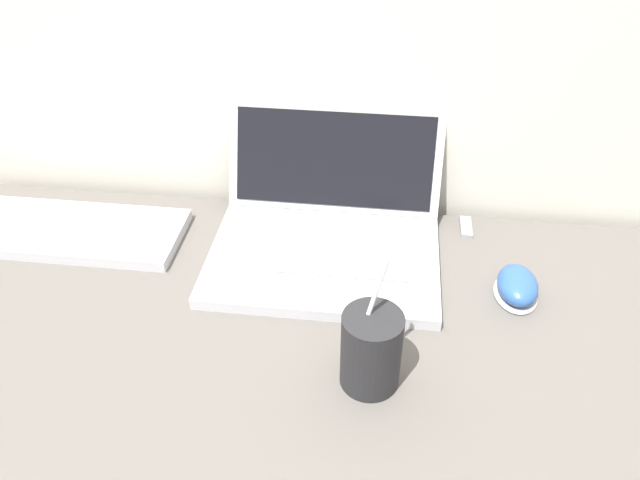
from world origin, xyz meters
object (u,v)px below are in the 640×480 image
(laptop, at_px, (328,219))
(drink_cup, at_px, (371,349))
(usb_stick, at_px, (466,227))
(computer_mouse, at_px, (517,286))
(external_keyboard, at_px, (74,232))

(laptop, xyz_separation_m, drink_cup, (0.09, -0.30, 0.01))
(usb_stick, bearing_deg, drink_cup, -112.53)
(laptop, bearing_deg, drink_cup, -73.04)
(drink_cup, relative_size, computer_mouse, 2.01)
(computer_mouse, bearing_deg, drink_cup, -137.75)
(computer_mouse, distance_m, usb_stick, 0.19)
(drink_cup, xyz_separation_m, usb_stick, (0.15, 0.37, -0.06))
(laptop, bearing_deg, external_keyboard, -175.57)
(drink_cup, relative_size, usb_stick, 3.30)
(laptop, distance_m, drink_cup, 0.31)
(drink_cup, height_order, usb_stick, drink_cup)
(external_keyboard, bearing_deg, laptop, 4.43)
(drink_cup, height_order, computer_mouse, drink_cup)
(drink_cup, relative_size, external_keyboard, 0.51)
(drink_cup, distance_m, external_keyboard, 0.61)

